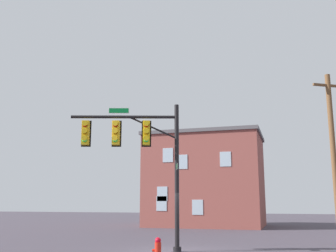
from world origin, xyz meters
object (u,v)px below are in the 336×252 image
(utility_pole, at_px, (333,154))
(fire_hydrant, at_px, (158,249))
(signal_pole_assembly, at_px, (135,145))
(brick_building, at_px, (206,180))

(utility_pole, relative_size, fire_hydrant, 10.63)
(signal_pole_assembly, bearing_deg, brick_building, -88.20)
(utility_pole, bearing_deg, signal_pole_assembly, 31.02)
(utility_pole, relative_size, brick_building, 0.87)
(signal_pole_assembly, relative_size, utility_pole, 0.74)
(signal_pole_assembly, distance_m, fire_hydrant, 5.13)
(brick_building, bearing_deg, signal_pole_assembly, 91.80)
(brick_building, bearing_deg, utility_pole, 124.56)
(signal_pole_assembly, xyz_separation_m, fire_hydrant, (-1.86, 2.19, -4.25))
(utility_pole, bearing_deg, fire_hydrant, 46.98)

